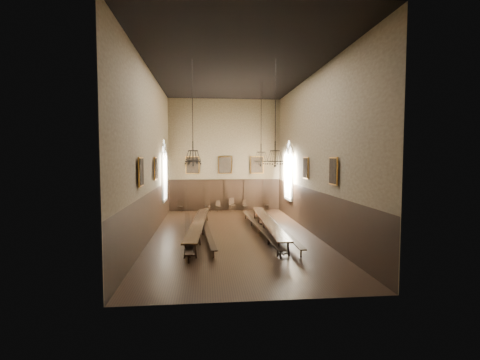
{
  "coord_description": "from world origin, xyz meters",
  "views": [
    {
      "loc": [
        -1.52,
        -19.13,
        4.36
      ],
      "look_at": [
        0.5,
        1.5,
        2.97
      ],
      "focal_mm": 26.0,
      "sensor_mm": 36.0,
      "label": 1
    }
  ],
  "objects": [
    {
      "name": "portrait_right_0",
      "position": [
        4.38,
        1.0,
        3.7
      ],
      "size": [
        0.12,
        1.0,
        1.3
      ],
      "color": "gold",
      "rests_on": "wall_right"
    },
    {
      "name": "chair_0",
      "position": [
        -3.61,
        8.55,
        0.27
      ],
      "size": [
        0.49,
        0.49,
        0.9
      ],
      "rotation": [
        0.0,
        0.0,
        -0.25
      ],
      "color": "black",
      "rests_on": "floor"
    },
    {
      "name": "wall_right",
      "position": [
        4.51,
        0.0,
        4.5
      ],
      "size": [
        0.02,
        18.0,
        9.0
      ],
      "primitive_type": "cube",
      "color": "#7E6D4E",
      "rests_on": "ground"
    },
    {
      "name": "portrait_left_0",
      "position": [
        -4.38,
        1.0,
        3.7
      ],
      "size": [
        0.12,
        1.0,
        1.3
      ],
      "color": "gold",
      "rests_on": "wall_left"
    },
    {
      "name": "chair_4",
      "position": [
        0.54,
        8.55,
        0.31
      ],
      "size": [
        0.57,
        0.57,
        1.02
      ],
      "rotation": [
        0.0,
        0.0,
        0.3
      ],
      "color": "black",
      "rests_on": "floor"
    },
    {
      "name": "bench_left_outer",
      "position": [
        -2.55,
        -0.15,
        0.3
      ],
      "size": [
        0.95,
        10.63,
        0.48
      ],
      "rotation": [
        0.0,
        0.0,
        0.06
      ],
      "color": "black",
      "rests_on": "floor"
    },
    {
      "name": "bench_right_inner",
      "position": [
        1.43,
        0.05,
        0.3
      ],
      "size": [
        0.74,
        10.49,
        0.47
      ],
      "rotation": [
        0.0,
        0.0,
        0.04
      ],
      "color": "black",
      "rests_on": "floor"
    },
    {
      "name": "floor",
      "position": [
        0.0,
        0.0,
        -0.01
      ],
      "size": [
        9.0,
        18.0,
        0.02
      ],
      "primitive_type": "cube",
      "color": "black",
      "rests_on": "ground"
    },
    {
      "name": "ceiling",
      "position": [
        0.0,
        0.0,
        9.01
      ],
      "size": [
        9.0,
        18.0,
        0.02
      ],
      "primitive_type": "cube",
      "color": "black",
      "rests_on": "ground"
    },
    {
      "name": "portrait_left_1",
      "position": [
        -4.38,
        -3.5,
        3.7
      ],
      "size": [
        0.12,
        1.0,
        1.3
      ],
      "color": "gold",
      "rests_on": "wall_left"
    },
    {
      "name": "chandelier_back_left",
      "position": [
        -2.32,
        2.39,
        4.49
      ],
      "size": [
        0.88,
        0.88,
        4.99
      ],
      "color": "black",
      "rests_on": "ceiling"
    },
    {
      "name": "wainscot_panelling",
      "position": [
        0.0,
        0.0,
        1.25
      ],
      "size": [
        9.0,
        18.0,
        2.5
      ],
      "primitive_type": null,
      "color": "black",
      "rests_on": "floor"
    },
    {
      "name": "bench_right_outer",
      "position": [
        2.56,
        0.03,
        0.29
      ],
      "size": [
        0.33,
        10.22,
        0.46
      ],
      "rotation": [
        0.0,
        0.0,
        -0.0
      ],
      "color": "black",
      "rests_on": "floor"
    },
    {
      "name": "chair_5",
      "position": [
        1.61,
        8.49,
        0.26
      ],
      "size": [
        0.47,
        0.47,
        0.86
      ],
      "rotation": [
        0.0,
        0.0,
        0.29
      ],
      "color": "black",
      "rests_on": "floor"
    },
    {
      "name": "portrait_back_0",
      "position": [
        -2.6,
        8.88,
        3.7
      ],
      "size": [
        1.1,
        0.12,
        1.4
      ],
      "color": "gold",
      "rests_on": "wall_back"
    },
    {
      "name": "wall_back",
      "position": [
        0.0,
        9.01,
        4.5
      ],
      "size": [
        9.0,
        0.02,
        9.0
      ],
      "primitive_type": "cube",
      "color": "#7E6D4E",
      "rests_on": "ground"
    },
    {
      "name": "wall_left",
      "position": [
        -4.51,
        0.0,
        4.5
      ],
      "size": [
        0.02,
        18.0,
        9.0
      ],
      "primitive_type": "cube",
      "color": "#7E6D4E",
      "rests_on": "ground"
    },
    {
      "name": "portrait_back_1",
      "position": [
        0.0,
        8.88,
        3.7
      ],
      "size": [
        1.1,
        0.12,
        1.4
      ],
      "color": "gold",
      "rests_on": "wall_back"
    },
    {
      "name": "window_left",
      "position": [
        -4.43,
        5.5,
        3.4
      ],
      "size": [
        0.2,
        2.2,
        4.6
      ],
      "primitive_type": null,
      "color": "white",
      "rests_on": "wall_left"
    },
    {
      "name": "wall_front",
      "position": [
        0.0,
        -9.01,
        4.5
      ],
      "size": [
        9.0,
        0.02,
        9.0
      ],
      "primitive_type": "cube",
      "color": "#7E6D4E",
      "rests_on": "ground"
    },
    {
      "name": "table_left",
      "position": [
        -1.96,
        0.07,
        0.38
      ],
      "size": [
        1.24,
        9.81,
        0.76
      ],
      "rotation": [
        0.0,
        0.0,
        -0.06
      ],
      "color": "black",
      "rests_on": "floor"
    },
    {
      "name": "portrait_back_2",
      "position": [
        2.6,
        8.88,
        3.7
      ],
      "size": [
        1.1,
        0.12,
        1.4
      ],
      "color": "gold",
      "rests_on": "wall_back"
    },
    {
      "name": "window_right",
      "position": [
        4.43,
        5.5,
        3.4
      ],
      "size": [
        0.2,
        2.2,
        4.6
      ],
      "primitive_type": null,
      "color": "white",
      "rests_on": "wall_right"
    },
    {
      "name": "portrait_right_1",
      "position": [
        4.38,
        -3.5,
        3.7
      ],
      "size": [
        0.12,
        1.0,
        1.3
      ],
      "color": "gold",
      "rests_on": "wall_right"
    },
    {
      "name": "chair_2",
      "position": [
        -1.41,
        8.47,
        0.27
      ],
      "size": [
        0.46,
        0.46,
        0.9
      ],
      "rotation": [
        0.0,
        0.0,
        0.15
      ],
      "color": "black",
      "rests_on": "floor"
    },
    {
      "name": "table_right",
      "position": [
        1.93,
        0.05,
        0.39
      ],
      "size": [
        0.96,
        9.99,
        0.78
      ],
      "rotation": [
        0.0,
        0.0,
        -0.03
      ],
      "color": "black",
      "rests_on": "floor"
    },
    {
      "name": "chandelier_front_left",
      "position": [
        -2.15,
        -2.22,
        4.52
      ],
      "size": [
        0.78,
        0.78,
        4.99
      ],
      "color": "black",
      "rests_on": "ceiling"
    },
    {
      "name": "chandelier_back_right",
      "position": [
        1.89,
        2.29,
        4.39
      ],
      "size": [
        0.9,
        0.9,
        5.09
      ],
      "color": "black",
      "rests_on": "ceiling"
    },
    {
      "name": "chair_3",
      "position": [
        -0.54,
        8.52,
        0.26
      ],
      "size": [
        0.48,
        0.48,
        0.86
      ],
      "rotation": [
        0.0,
        0.0,
        0.32
      ],
      "color": "black",
      "rests_on": "floor"
    },
    {
      "name": "bench_left_inner",
      "position": [
        -1.52,
        -0.01,
        0.27
      ],
      "size": [
        0.92,
        9.48,
        0.43
      ],
      "rotation": [
        0.0,
        0.0,
        0.07
      ],
      "color": "black",
      "rests_on": "floor"
    },
    {
      "name": "chair_7",
      "position": [
        3.38,
        8.56,
        0.27
      ],
      "size": [
        0.44,
        0.44,
        0.89
      ],
      "rotation": [
        0.0,
        0.0,
        -0.13
      ],
      "color": "black",
      "rests_on": "floor"
    },
    {
      "name": "chandelier_front_right",
      "position": [
        1.8,
        -2.61,
        4.5
      ],
      "size": [
        0.79,
        0.79,
        5.0
      ],
      "color": "black",
      "rests_on": "ceiling"
    }
  ]
}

